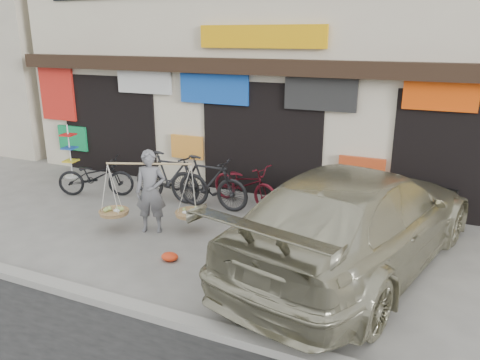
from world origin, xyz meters
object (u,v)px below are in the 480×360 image
at_px(display_rack, 70,156).
at_px(street_vendor, 151,195).
at_px(bike_2, 245,184).
at_px(bike_3, 208,183).
at_px(suv, 358,218).
at_px(bike_0, 96,176).
at_px(bike_1, 171,177).

bearing_deg(display_rack, street_vendor, -27.90).
height_order(bike_2, bike_3, bike_3).
bearing_deg(display_rack, suv, -13.98).
xyz_separation_m(bike_0, suv, (6.43, -1.08, 0.38)).
xyz_separation_m(bike_2, suv, (2.91, -1.99, 0.37)).
xyz_separation_m(bike_2, display_rack, (-5.21, 0.03, 0.10)).
relative_size(bike_1, bike_2, 1.06).
distance_m(bike_1, bike_3, 0.96).
relative_size(street_vendor, bike_0, 1.08).
distance_m(street_vendor, bike_0, 2.80).
xyz_separation_m(bike_1, suv, (4.53, -1.44, 0.26)).
bearing_deg(suv, bike_2, -20.45).
bearing_deg(street_vendor, suv, -19.10).
distance_m(suv, display_rack, 8.37).
height_order(bike_1, bike_3, same).
bearing_deg(bike_2, bike_1, 125.48).
distance_m(bike_3, suv, 3.86).
relative_size(bike_0, bike_2, 0.98).
xyz_separation_m(suv, display_rack, (-8.11, 2.02, -0.27)).
bearing_deg(street_vendor, bike_0, 131.32).
xyz_separation_m(street_vendor, bike_0, (-2.48, 1.26, -0.28)).
bearing_deg(bike_2, bike_3, 146.43).
distance_m(bike_1, display_rack, 3.63).
bearing_deg(bike_1, display_rack, 81.68).
bearing_deg(display_rack, bike_1, -9.17).
height_order(street_vendor, bike_0, street_vendor).
distance_m(bike_1, bike_2, 1.72).
height_order(bike_0, bike_2, bike_2).
distance_m(street_vendor, bike_2, 2.42).
height_order(bike_2, display_rack, display_rack).
bearing_deg(bike_2, bike_0, 121.44).
relative_size(bike_3, suv, 0.31).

